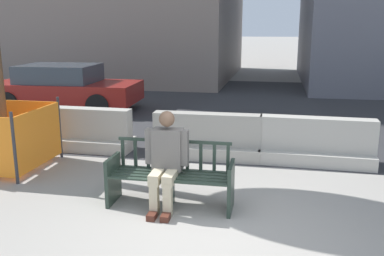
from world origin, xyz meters
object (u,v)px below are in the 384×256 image
object	(u,v)px
seated_person	(166,158)
car_sedan_mid	(64,87)
jersey_barrier_left	(83,133)
construction_fence	(2,135)
jersey_barrier_right	(316,145)
jersey_barrier_centre	(207,140)
street_bench	(171,178)

from	to	relation	value
seated_person	car_sedan_mid	xyz separation A→B (m)	(-4.67, 6.17, -0.02)
seated_person	jersey_barrier_left	xyz separation A→B (m)	(-2.34, 2.41, -0.35)
construction_fence	seated_person	bearing A→B (deg)	-18.93
car_sedan_mid	jersey_barrier_right	bearing A→B (deg)	-29.21
jersey_barrier_left	jersey_barrier_right	world-z (taller)	same
jersey_barrier_left	jersey_barrier_right	xyz separation A→B (m)	(4.48, -0.05, 0.00)
jersey_barrier_centre	seated_person	bearing A→B (deg)	-94.12
seated_person	jersey_barrier_centre	size ratio (longest dim) A/B	0.65
jersey_barrier_left	jersey_barrier_right	bearing A→B (deg)	-0.58
seated_person	jersey_barrier_right	world-z (taller)	seated_person
jersey_barrier_left	construction_fence	xyz separation A→B (m)	(-0.87, -1.30, 0.23)
jersey_barrier_left	car_sedan_mid	distance (m)	4.44
jersey_barrier_left	construction_fence	size ratio (longest dim) A/B	1.37
jersey_barrier_centre	construction_fence	size ratio (longest dim) A/B	1.37
jersey_barrier_centre	jersey_barrier_left	world-z (taller)	same
jersey_barrier_left	street_bench	bearing A→B (deg)	-44.46
jersey_barrier_centre	jersey_barrier_left	bearing A→B (deg)	178.88
seated_person	jersey_barrier_right	distance (m)	3.21
jersey_barrier_left	jersey_barrier_right	distance (m)	4.48
jersey_barrier_centre	construction_fence	xyz separation A→B (m)	(-3.38, -1.25, 0.23)
street_bench	car_sedan_mid	world-z (taller)	car_sedan_mid
jersey_barrier_right	car_sedan_mid	bearing A→B (deg)	150.79
jersey_barrier_right	construction_fence	world-z (taller)	construction_fence
jersey_barrier_centre	car_sedan_mid	distance (m)	6.17
car_sedan_mid	street_bench	bearing A→B (deg)	-52.31
jersey_barrier_left	construction_fence	world-z (taller)	construction_fence
seated_person	construction_fence	world-z (taller)	seated_person
construction_fence	jersey_barrier_centre	bearing A→B (deg)	20.33
jersey_barrier_centre	jersey_barrier_left	xyz separation A→B (m)	(-2.51, 0.05, 0.00)
street_bench	jersey_barrier_right	distance (m)	3.11
construction_fence	jersey_barrier_left	bearing A→B (deg)	56.22
construction_fence	car_sedan_mid	bearing A→B (deg)	106.05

